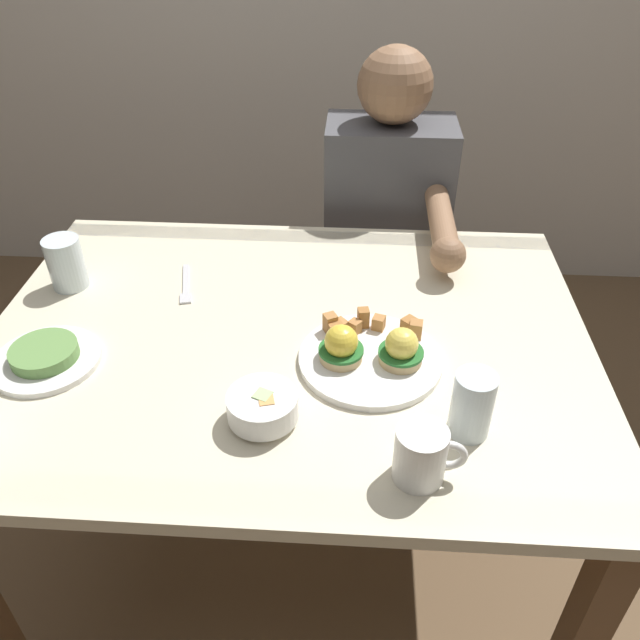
{
  "coord_description": "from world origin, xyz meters",
  "views": [
    {
      "loc": [
        0.13,
        -0.99,
        1.52
      ],
      "look_at": [
        0.07,
        0.0,
        0.78
      ],
      "focal_mm": 35.77,
      "sensor_mm": 36.0,
      "label": 1
    }
  ],
  "objects_px": {
    "fruit_bowl": "(263,407)",
    "fork": "(186,286)",
    "dining_table": "(288,375)",
    "side_plate": "(46,357)",
    "diner_person": "(387,232)",
    "eggs_benedict_plate": "(370,352)",
    "water_glass_near": "(471,408)",
    "water_glass_extra": "(67,266)",
    "coffee_mug": "(422,453)"
  },
  "relations": [
    {
      "from": "eggs_benedict_plate",
      "to": "water_glass_near",
      "type": "xyz_separation_m",
      "value": [
        0.16,
        -0.17,
        0.03
      ]
    },
    {
      "from": "dining_table",
      "to": "side_plate",
      "type": "height_order",
      "value": "side_plate"
    },
    {
      "from": "fork",
      "to": "diner_person",
      "type": "bearing_deg",
      "value": 44.16
    },
    {
      "from": "coffee_mug",
      "to": "fork",
      "type": "xyz_separation_m",
      "value": [
        -0.48,
        0.49,
        -0.05
      ]
    },
    {
      "from": "dining_table",
      "to": "coffee_mug",
      "type": "relative_size",
      "value": 10.77
    },
    {
      "from": "side_plate",
      "to": "diner_person",
      "type": "height_order",
      "value": "diner_person"
    },
    {
      "from": "eggs_benedict_plate",
      "to": "fork",
      "type": "xyz_separation_m",
      "value": [
        -0.4,
        0.23,
        -0.02
      ]
    },
    {
      "from": "eggs_benedict_plate",
      "to": "coffee_mug",
      "type": "relative_size",
      "value": 2.42
    },
    {
      "from": "eggs_benedict_plate",
      "to": "side_plate",
      "type": "distance_m",
      "value": 0.61
    },
    {
      "from": "fruit_bowl",
      "to": "fork",
      "type": "relative_size",
      "value": 0.77
    },
    {
      "from": "eggs_benedict_plate",
      "to": "water_glass_extra",
      "type": "distance_m",
      "value": 0.69
    },
    {
      "from": "coffee_mug",
      "to": "diner_person",
      "type": "relative_size",
      "value": 0.1
    },
    {
      "from": "dining_table",
      "to": "fork",
      "type": "bearing_deg",
      "value": 146.94
    },
    {
      "from": "coffee_mug",
      "to": "water_glass_near",
      "type": "bearing_deg",
      "value": 49.17
    },
    {
      "from": "eggs_benedict_plate",
      "to": "fruit_bowl",
      "type": "distance_m",
      "value": 0.24
    },
    {
      "from": "water_glass_near",
      "to": "eggs_benedict_plate",
      "type": "bearing_deg",
      "value": 134.12
    },
    {
      "from": "dining_table",
      "to": "water_glass_extra",
      "type": "height_order",
      "value": "water_glass_extra"
    },
    {
      "from": "fork",
      "to": "coffee_mug",
      "type": "bearing_deg",
      "value": -45.8
    },
    {
      "from": "eggs_benedict_plate",
      "to": "diner_person",
      "type": "xyz_separation_m",
      "value": [
        0.05,
        0.67,
        -0.11
      ]
    },
    {
      "from": "fork",
      "to": "water_glass_extra",
      "type": "distance_m",
      "value": 0.26
    },
    {
      "from": "water_glass_near",
      "to": "side_plate",
      "type": "bearing_deg",
      "value": 170.69
    },
    {
      "from": "water_glass_near",
      "to": "diner_person",
      "type": "distance_m",
      "value": 0.86
    },
    {
      "from": "fork",
      "to": "side_plate",
      "type": "height_order",
      "value": "side_plate"
    },
    {
      "from": "eggs_benedict_plate",
      "to": "coffee_mug",
      "type": "height_order",
      "value": "coffee_mug"
    },
    {
      "from": "side_plate",
      "to": "dining_table",
      "type": "bearing_deg",
      "value": 14.32
    },
    {
      "from": "dining_table",
      "to": "side_plate",
      "type": "distance_m",
      "value": 0.47
    },
    {
      "from": "diner_person",
      "to": "water_glass_extra",
      "type": "bearing_deg",
      "value": -147.47
    },
    {
      "from": "water_glass_extra",
      "to": "side_plate",
      "type": "xyz_separation_m",
      "value": [
        0.05,
        -0.26,
        -0.04
      ]
    },
    {
      "from": "fork",
      "to": "diner_person",
      "type": "relative_size",
      "value": 0.14
    },
    {
      "from": "dining_table",
      "to": "fruit_bowl",
      "type": "bearing_deg",
      "value": -93.47
    },
    {
      "from": "dining_table",
      "to": "water_glass_near",
      "type": "relative_size",
      "value": 10.08
    },
    {
      "from": "fruit_bowl",
      "to": "side_plate",
      "type": "bearing_deg",
      "value": 164.07
    },
    {
      "from": "eggs_benedict_plate",
      "to": "coffee_mug",
      "type": "distance_m",
      "value": 0.28
    },
    {
      "from": "fruit_bowl",
      "to": "eggs_benedict_plate",
      "type": "bearing_deg",
      "value": 42.51
    },
    {
      "from": "eggs_benedict_plate",
      "to": "water_glass_near",
      "type": "relative_size",
      "value": 2.27
    },
    {
      "from": "eggs_benedict_plate",
      "to": "fruit_bowl",
      "type": "xyz_separation_m",
      "value": [
        -0.18,
        -0.16,
        0.01
      ]
    },
    {
      "from": "eggs_benedict_plate",
      "to": "water_glass_extra",
      "type": "xyz_separation_m",
      "value": [
        -0.66,
        0.22,
        0.03
      ]
    },
    {
      "from": "side_plate",
      "to": "diner_person",
      "type": "xyz_separation_m",
      "value": [
        0.66,
        0.71,
        -0.1
      ]
    },
    {
      "from": "dining_table",
      "to": "side_plate",
      "type": "bearing_deg",
      "value": -165.68
    },
    {
      "from": "fruit_bowl",
      "to": "water_glass_extra",
      "type": "bearing_deg",
      "value": 141.43
    },
    {
      "from": "fruit_bowl",
      "to": "diner_person",
      "type": "distance_m",
      "value": 0.87
    },
    {
      "from": "water_glass_near",
      "to": "fruit_bowl",
      "type": "bearing_deg",
      "value": 179.35
    },
    {
      "from": "water_glass_near",
      "to": "diner_person",
      "type": "xyz_separation_m",
      "value": [
        -0.11,
        0.84,
        -0.14
      ]
    },
    {
      "from": "water_glass_near",
      "to": "diner_person",
      "type": "relative_size",
      "value": 0.1
    },
    {
      "from": "diner_person",
      "to": "side_plate",
      "type": "bearing_deg",
      "value": -132.69
    },
    {
      "from": "eggs_benedict_plate",
      "to": "fruit_bowl",
      "type": "relative_size",
      "value": 2.25
    },
    {
      "from": "dining_table",
      "to": "diner_person",
      "type": "height_order",
      "value": "diner_person"
    },
    {
      "from": "water_glass_extra",
      "to": "fork",
      "type": "bearing_deg",
      "value": 2.03
    },
    {
      "from": "fruit_bowl",
      "to": "diner_person",
      "type": "height_order",
      "value": "diner_person"
    },
    {
      "from": "side_plate",
      "to": "diner_person",
      "type": "bearing_deg",
      "value": 47.31
    }
  ]
}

